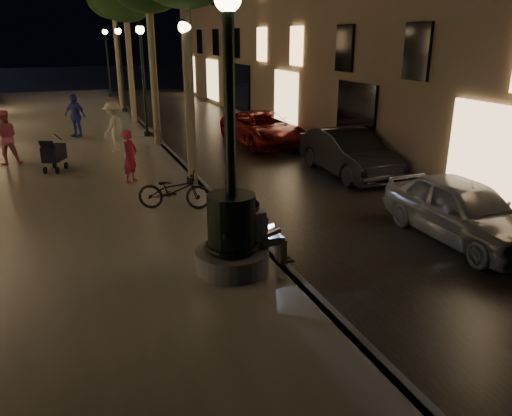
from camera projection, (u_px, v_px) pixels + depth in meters
name	position (u px, v px, depth m)	size (l,w,h in m)	color
ground	(159.00, 144.00, 21.42)	(120.00, 120.00, 0.00)	black
cobble_lane	(225.00, 139.00, 22.44)	(6.00, 45.00, 0.02)	black
promenade	(59.00, 149.00, 20.04)	(8.00, 45.00, 0.20)	slate
curb_strip	(159.00, 142.00, 21.39)	(0.25, 45.00, 0.20)	#59595B
fountain_lamppost	(232.00, 220.00, 9.22)	(1.40, 1.40, 5.21)	#59595B
seated_man_laptop	(262.00, 230.00, 9.53)	(0.98, 0.33, 1.35)	tan
lamp_curb_a	(187.00, 80.00, 14.09)	(0.36, 0.36, 4.81)	black
lamp_curb_b	(142.00, 65.00, 21.14)	(0.36, 0.36, 4.81)	black
lamp_curb_c	(120.00, 58.00, 28.19)	(0.36, 0.36, 4.81)	black
lamp_curb_d	(107.00, 53.00, 35.25)	(0.36, 0.36, 4.81)	black
stroller	(54.00, 153.00, 16.23)	(0.80, 1.16, 1.20)	black
car_front	(463.00, 210.00, 11.24)	(1.69, 4.19, 1.43)	#98999F
car_second	(348.00, 153.00, 16.55)	(1.58, 4.53, 1.49)	black
car_third	(262.00, 128.00, 21.19)	(2.28, 4.96, 1.38)	maroon
pedestrian_red	(130.00, 156.00, 15.00)	(0.58, 0.38, 1.59)	#BD2544
pedestrian_pink	(5.00, 137.00, 17.01)	(0.92, 0.71, 1.88)	#D7718E
pedestrian_white	(114.00, 127.00, 18.88)	(1.23, 0.71, 1.90)	silver
pedestrian_blue	(75.00, 116.00, 21.69)	(1.09, 0.45, 1.85)	navy
bicycle	(174.00, 190.00, 12.74)	(0.65, 1.86, 0.98)	black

